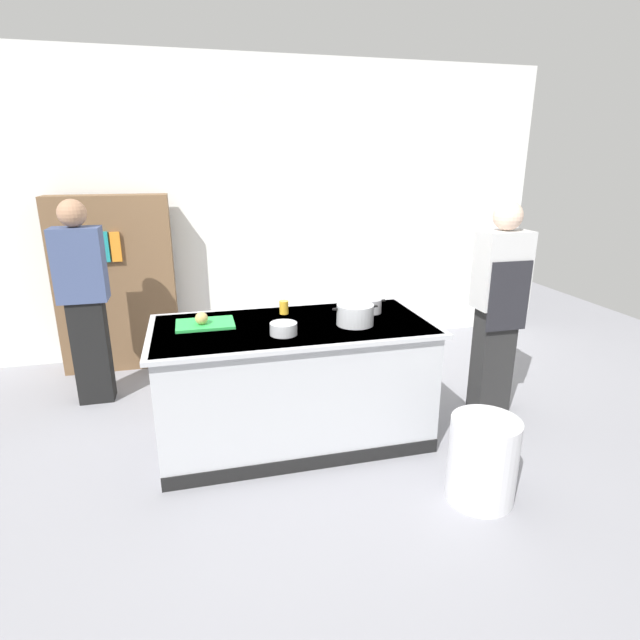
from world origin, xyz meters
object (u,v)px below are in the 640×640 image
object	(u,v)px
sauce_pan	(371,306)
bookshelf	(116,284)
stock_pot	(355,315)
trash_bin	(483,460)
onion	(201,318)
person_guest	(84,299)
person_chef	(498,306)
mixing_bowl	(284,329)
juice_cup	(284,307)

from	to	relation	value
sauce_pan	bookshelf	distance (m)	2.62
stock_pot	sauce_pan	world-z (taller)	stock_pot
sauce_pan	trash_bin	world-z (taller)	sauce_pan
onion	person_guest	size ratio (longest dim) A/B	0.05
person_chef	person_guest	size ratio (longest dim) A/B	1.00
person_chef	onion	bearing A→B (deg)	79.31
mixing_bowl	person_guest	distance (m)	1.91
trash_bin	stock_pot	bearing A→B (deg)	121.65
juice_cup	person_chef	world-z (taller)	person_chef
juice_cup	sauce_pan	bearing A→B (deg)	-11.67
stock_pot	juice_cup	distance (m)	0.58
person_chef	bookshelf	size ratio (longest dim) A/B	1.01
stock_pot	mixing_bowl	xyz separation A→B (m)	(-0.53, -0.09, -0.03)
mixing_bowl	juice_cup	world-z (taller)	juice_cup
person_chef	sauce_pan	bearing A→B (deg)	74.74
person_chef	juice_cup	bearing A→B (deg)	72.70
juice_cup	person_chef	xyz separation A→B (m)	(1.67, -0.25, -0.04)
sauce_pan	mixing_bowl	world-z (taller)	sauce_pan
sauce_pan	onion	bearing A→B (deg)	-178.12
mixing_bowl	person_guest	xyz separation A→B (m)	(-1.44, 1.25, -0.03)
stock_pot	mixing_bowl	size ratio (longest dim) A/B	1.80
sauce_pan	person_chef	size ratio (longest dim) A/B	0.13
mixing_bowl	person_chef	distance (m)	1.77
sauce_pan	trash_bin	bearing A→B (deg)	-73.34
stock_pot	mixing_bowl	distance (m)	0.53
stock_pot	person_chef	world-z (taller)	person_chef
juice_cup	stock_pot	bearing A→B (deg)	-40.88
onion	stock_pot	size ratio (longest dim) A/B	0.27
mixing_bowl	person_guest	world-z (taller)	person_guest
person_chef	person_guest	distance (m)	3.36
mixing_bowl	person_chef	xyz separation A→B (m)	(1.75, 0.22, -0.03)
sauce_pan	mixing_bowl	distance (m)	0.81
juice_cup	mixing_bowl	bearing A→B (deg)	-100.74
onion	person_chef	bearing A→B (deg)	-1.88
stock_pot	trash_bin	xyz separation A→B (m)	(0.54, -0.88, -0.70)
mixing_bowl	trash_bin	bearing A→B (deg)	-36.50
juice_cup	onion	bearing A→B (deg)	-164.08
onion	stock_pot	distance (m)	1.07
mixing_bowl	person_chef	world-z (taller)	person_chef
trash_bin	bookshelf	world-z (taller)	bookshelf
bookshelf	person_guest	bearing A→B (deg)	-101.25
person_guest	bookshelf	xyz separation A→B (m)	(0.15, 0.75, -0.06)
mixing_bowl	stock_pot	bearing A→B (deg)	9.59
sauce_pan	person_guest	distance (m)	2.36
stock_pot	trash_bin	size ratio (longest dim) A/B	0.61
onion	mixing_bowl	distance (m)	0.60
stock_pot	person_chef	distance (m)	1.24
trash_bin	onion	bearing A→B (deg)	145.69
juice_cup	person_guest	bearing A→B (deg)	153.02
person_guest	trash_bin	bearing A→B (deg)	55.32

